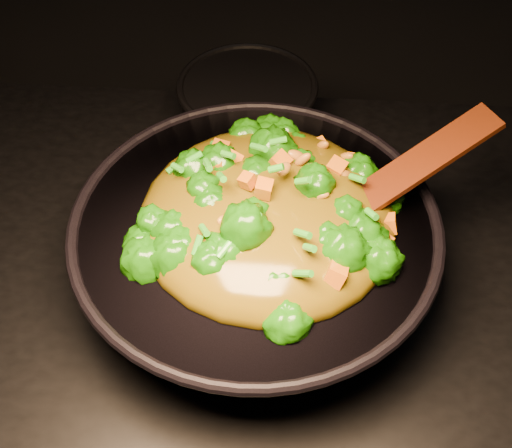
# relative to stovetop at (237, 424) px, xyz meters

# --- Properties ---
(stovetop) EXTENTS (1.20, 0.90, 0.90)m
(stovetop) POSITION_rel_stovetop_xyz_m (0.00, 0.00, 0.00)
(stovetop) COLOR black
(stovetop) RESTS_ON ground
(wok) EXTENTS (0.60, 0.60, 0.13)m
(wok) POSITION_rel_stovetop_xyz_m (0.04, 0.02, 0.52)
(wok) COLOR black
(wok) RESTS_ON stovetop
(stir_fry) EXTENTS (0.37, 0.37, 0.11)m
(stir_fry) POSITION_rel_stovetop_xyz_m (0.05, 0.02, 0.64)
(stir_fry) COLOR #1A6207
(stir_fry) RESTS_ON wok
(spatula) EXTENTS (0.27, 0.18, 0.12)m
(spatula) POSITION_rel_stovetop_xyz_m (0.20, 0.05, 0.63)
(spatula) COLOR black
(spatula) RESTS_ON wok
(back_pot) EXTENTS (0.28, 0.28, 0.12)m
(back_pot) POSITION_rel_stovetop_xyz_m (0.00, 0.32, 0.51)
(back_pot) COLOR black
(back_pot) RESTS_ON stovetop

